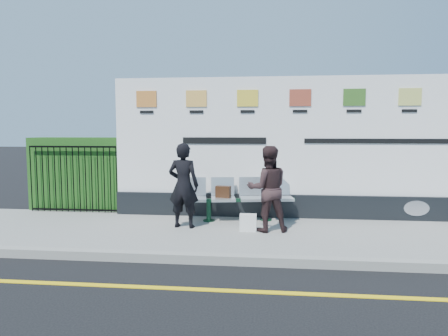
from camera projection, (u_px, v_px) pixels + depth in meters
The scene contains 12 objects.
ground at pixel (281, 293), 4.90m from camera, with size 80.00×80.00×0.00m, color black.
pavement at pixel (276, 235), 7.37m from camera, with size 14.00×3.00×0.12m, color gray.
kerb at pixel (278, 261), 5.88m from camera, with size 14.00×0.18×0.14m, color gray.
yellow_line at pixel (281, 293), 4.90m from camera, with size 14.00×0.10×0.01m, color yellow.
billboard at pixel (299, 157), 8.52m from camera, with size 8.00×0.30×3.00m.
hedge at pixel (82, 173), 9.54m from camera, with size 2.35×0.70×1.70m, color #205218.
railing at pixel (73, 179), 9.11m from camera, with size 2.05×0.06×1.54m, color black, non-canonical shape.
bench at pixel (238, 209), 8.27m from camera, with size 2.28×0.59×0.49m, color #B1B8BB, non-canonical shape.
woman_left at pixel (183, 185), 7.66m from camera, with size 0.60×0.39×1.64m, color black.
woman_right at pixel (268, 189), 7.38m from camera, with size 0.77×0.60×1.59m, color #312021.
handbag_brown at pixel (223, 192), 8.22m from camera, with size 0.30×0.13×0.24m, color #321B0D.
carrier_bag_white at pixel (248, 223), 7.44m from camera, with size 0.31×0.19×0.31m, color silver.
Camera 1 is at (-0.20, -4.78, 2.00)m, focal length 32.00 mm.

